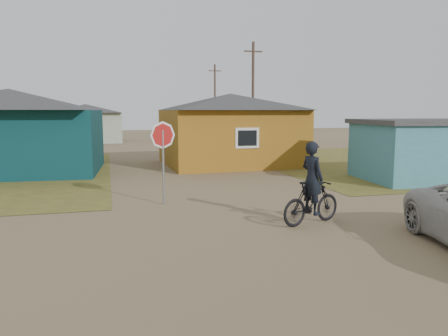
# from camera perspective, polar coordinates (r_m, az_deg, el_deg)

# --- Properties ---
(ground) EXTENTS (120.00, 120.00, 0.00)m
(ground) POSITION_cam_1_polar(r_m,az_deg,el_deg) (10.49, 8.53, -8.99)
(ground) COLOR olive
(grass_ne) EXTENTS (20.00, 18.00, 0.00)m
(grass_ne) POSITION_cam_1_polar(r_m,az_deg,el_deg) (28.77, 24.03, 0.93)
(grass_ne) COLOR olive
(grass_ne) RESTS_ON ground
(house_teal) EXTENTS (8.93, 7.08, 4.00)m
(house_teal) POSITION_cam_1_polar(r_m,az_deg,el_deg) (23.17, -26.08, 4.48)
(house_teal) COLOR #092D32
(house_teal) RESTS_ON ground
(house_yellow) EXTENTS (7.72, 6.76, 3.90)m
(house_yellow) POSITION_cam_1_polar(r_m,az_deg,el_deg) (24.14, 0.83, 5.20)
(house_yellow) COLOR #956017
(house_yellow) RESTS_ON ground
(shed_turquoise) EXTENTS (6.71, 4.93, 2.60)m
(shed_turquoise) POSITION_cam_1_polar(r_m,az_deg,el_deg) (20.81, 25.77, 2.19)
(shed_turquoise) COLOR teal
(shed_turquoise) RESTS_ON ground
(house_pale_west) EXTENTS (7.04, 6.15, 3.60)m
(house_pale_west) POSITION_cam_1_polar(r_m,az_deg,el_deg) (43.27, -17.59, 5.67)
(house_pale_west) COLOR #97A08A
(house_pale_west) RESTS_ON ground
(house_beige_east) EXTENTS (6.95, 6.05, 3.60)m
(house_beige_east) POSITION_cam_1_polar(r_m,az_deg,el_deg) (51.19, 1.01, 6.24)
(house_beige_east) COLOR gray
(house_beige_east) RESTS_ON ground
(house_pale_north) EXTENTS (6.28, 5.81, 3.40)m
(house_pale_north) POSITION_cam_1_polar(r_m,az_deg,el_deg) (56.12, -25.26, 5.53)
(house_pale_north) COLOR #97A08A
(house_pale_north) RESTS_ON ground
(utility_pole_near) EXTENTS (1.40, 0.20, 8.00)m
(utility_pole_near) POSITION_cam_1_polar(r_m,az_deg,el_deg) (32.97, 3.80, 9.51)
(utility_pole_near) COLOR #4A362C
(utility_pole_near) RESTS_ON ground
(utility_pole_far) EXTENTS (1.40, 0.20, 8.00)m
(utility_pole_far) POSITION_cam_1_polar(r_m,az_deg,el_deg) (48.62, -1.19, 8.86)
(utility_pole_far) COLOR #4A362C
(utility_pole_far) RESTS_ON ground
(stop_sign) EXTENTS (0.86, 0.07, 2.64)m
(stop_sign) POSITION_cam_1_polar(r_m,az_deg,el_deg) (13.80, -7.99, 3.11)
(stop_sign) COLOR gray
(stop_sign) RESTS_ON ground
(cyclist) EXTENTS (2.00, 1.12, 2.18)m
(cyclist) POSITION_cam_1_polar(r_m,az_deg,el_deg) (11.65, 11.39, -3.39)
(cyclist) COLOR black
(cyclist) RESTS_ON ground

